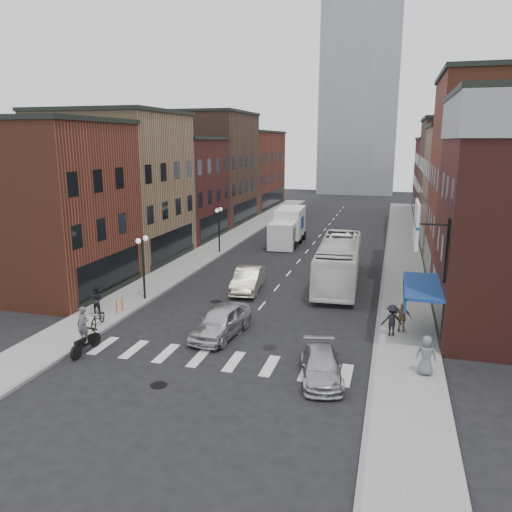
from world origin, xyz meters
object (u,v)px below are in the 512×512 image
Objects in this scene: streetlamp_near at (143,256)px; transit_bus at (339,262)px; ped_right_a at (392,320)px; streetlamp_far at (219,222)px; sedan_left_far at (248,280)px; box_truck at (288,227)px; ped_right_b at (402,317)px; parked_bicycle at (98,318)px; billboard_sign at (418,225)px; sedan_left_near at (221,321)px; ped_right_c at (426,355)px; motorcycle_rider at (84,332)px; curb_car at (321,366)px; bike_rack at (119,305)px; ped_left_solo at (97,300)px.

transit_bus is (11.34, 7.23, -1.31)m from streetlamp_near.
streetlamp_far is at bearing -61.84° from ped_right_a.
sedan_left_far is 2.89× the size of ped_right_a.
ped_right_b is at bearing -66.61° from box_truck.
parked_bicycle is (-11.44, -12.27, -0.99)m from transit_bus.
billboard_sign is 0.78× the size of sedan_left_far.
ped_right_c reaches higher than sedan_left_near.
parked_bicycle is (-1.20, 2.97, -0.47)m from motorcycle_rider.
parked_bicycle is at bearing -129.44° from sedan_left_far.
ped_right_b is at bearing 31.85° from motorcycle_rider.
streetlamp_near is (-15.99, 3.50, -3.22)m from billboard_sign.
transit_bus is at bearing 81.51° from curb_car.
parked_bicycle is (-5.14, -24.74, -1.09)m from box_truck.
billboard_sign is 5.86m from ped_right_c.
streetlamp_far is at bearing 78.67° from parked_bicycle.
streetlamp_far is 22.11m from ped_right_b.
parked_bicycle is 16.12m from ped_right_b.
curb_car is (5.70, -3.41, -0.20)m from sedan_left_near.
streetlamp_near is at bearing 154.62° from sedan_left_near.
ped_right_a is 0.94× the size of ped_right_c.
streetlamp_far is 26.27m from ped_right_c.
sedan_left_far is at bearing -25.46° from ped_right_b.
ped_right_a is at bearing 2.05° from bike_rack.
streetlamp_near reaches higher than ped_right_b.
motorcycle_rider is 11.22m from curb_car.
streetlamp_far is 7.70m from box_truck.
parked_bicycle is (-0.10, -19.04, -2.30)m from streetlamp_far.
curb_car is 12.67m from parked_bicycle.
streetlamp_far is 0.36× the size of transit_bus.
streetlamp_near is at bearing -110.76° from ped_left_solo.
sedan_left_near is at bearing 175.13° from ped_left_solo.
ped_right_a is (15.31, 0.55, 0.42)m from bike_rack.
curb_car reaches higher than parked_bicycle.
sedan_left_far is 2.72× the size of ped_right_c.
sedan_left_far is at bearing 33.60° from streetlamp_near.
ped_right_b is at bearing -44.81° from streetlamp_far.
bike_rack is 0.35× the size of motorcycle_rider.
sedan_left_far is at bearing -60.93° from streetlamp_far.
bike_rack is 15.87m from ped_right_b.
sedan_left_near is 2.92× the size of ped_right_b.
curb_car is (7.27, -27.31, -1.11)m from box_truck.
transit_bus is 7.17× the size of ped_left_solo.
ped_left_solo is at bearing -108.76° from box_truck.
motorcycle_rider reaches higher than sedan_left_far.
ped_left_solo is (-7.05, -6.95, 0.18)m from sedan_left_far.
billboard_sign is 5.57m from ped_right_b.
parked_bicycle is 1.10× the size of ped_left_solo.
curb_car is (11.20, 0.40, -0.49)m from motorcycle_rider.
billboard_sign is 4.62× the size of bike_rack.
ped_right_c is (5.22, -13.53, -0.59)m from transit_bus.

